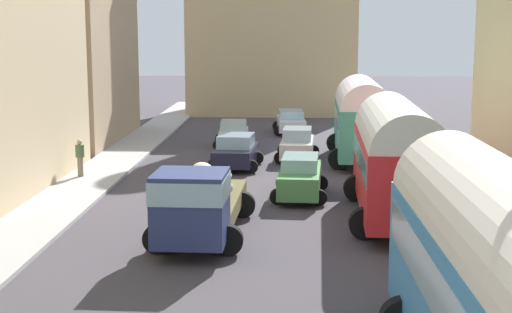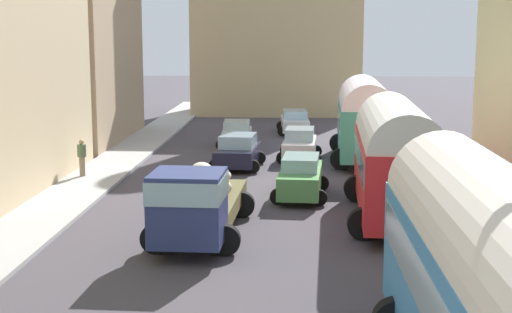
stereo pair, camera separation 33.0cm
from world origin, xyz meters
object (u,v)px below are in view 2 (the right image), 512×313
car_2 (301,176)px  car_3 (300,144)px  car_0 (238,151)px  parked_bus_1 (396,155)px  parked_bus_2 (364,116)px  car_1 (237,134)px  cargo_truck_0 (198,202)px  car_4 (295,122)px  pedestrian_2 (82,157)px  parked_bus_0 (497,286)px

car_2 → car_3: (0.02, 8.40, -0.01)m
car_0 → parked_bus_1: bearing=-57.4°
parked_bus_2 → car_1: bearing=148.0°
parked_bus_1 → cargo_truck_0: bearing=-154.1°
car_4 → pedestrian_2: size_ratio=2.51×
cargo_truck_0 → car_4: size_ratio=1.71×
parked_bus_1 → car_2: (-3.16, 3.32, -1.41)m
car_3 → car_4: (-0.24, 10.05, -0.06)m
cargo_truck_0 → pedestrian_2: size_ratio=4.29×
parked_bus_0 → cargo_truck_0: size_ratio=1.29×
car_4 → pedestrian_2: bearing=-121.1°
cargo_truck_0 → car_0: bearing=88.7°
car_0 → pedestrian_2: size_ratio=2.28×
pedestrian_2 → car_0: bearing=24.5°
parked_bus_2 → car_0: 6.64m
car_0 → pedestrian_2: bearing=-155.5°
car_4 → pedestrian_2: (-9.25, -15.31, 0.25)m
car_2 → pedestrian_2: (-9.47, 3.14, 0.18)m
cargo_truck_0 → car_3: 15.14m
parked_bus_0 → parked_bus_1: parked_bus_0 is taller
parked_bus_0 → car_0: parked_bus_0 is taller
parked_bus_1 → pedestrian_2: bearing=152.9°
car_0 → parked_bus_2: bearing=20.4°
car_0 → pedestrian_2: pedestrian_2 is taller
parked_bus_0 → parked_bus_1: bearing=89.2°
car_4 → cargo_truck_0: bearing=-96.8°
cargo_truck_0 → car_2: cargo_truck_0 is taller
car_3 → pedestrian_2: bearing=-151.0°
cargo_truck_0 → car_0: cargo_truck_0 is taller
car_3 → car_0: bearing=-142.1°
car_3 → parked_bus_0: bearing=-83.3°
car_3 → pedestrian_2: size_ratio=2.23×
parked_bus_0 → car_1: 30.00m
car_4 → parked_bus_0: bearing=-84.8°
car_0 → car_1: bearing=94.9°
parked_bus_2 → car_3: size_ratio=2.11×
parked_bus_0 → car_4: size_ratio=2.20×
parked_bus_0 → parked_bus_2: parked_bus_0 is taller
car_1 → parked_bus_2: bearing=-32.0°
car_2 → car_4: 18.45m
parked_bus_0 → car_4: 35.37m
parked_bus_1 → car_1: 17.23m
car_1 → car_4: car_1 is taller
car_4 → pedestrian_2: 17.89m
car_1 → car_3: size_ratio=1.02×
car_2 → car_3: size_ratio=1.13×
cargo_truck_0 → car_2: (3.18, 6.39, -0.44)m
car_4 → car_2: bearing=-89.3°
parked_bus_1 → car_3: 12.21m
parked_bus_2 → cargo_truck_0: size_ratio=1.10×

